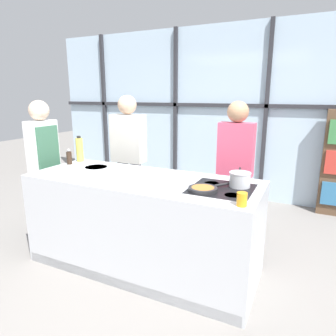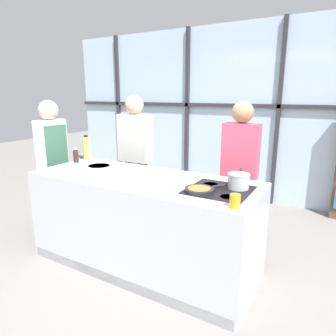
% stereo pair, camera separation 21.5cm
% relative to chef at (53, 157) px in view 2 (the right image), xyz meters
% --- Properties ---
extents(ground_plane, '(18.00, 18.00, 0.00)m').
position_rel_chef_xyz_m(ground_plane, '(1.42, -0.14, -0.96)').
color(ground_plane, gray).
extents(back_window_wall, '(6.40, 0.10, 2.80)m').
position_rel_chef_xyz_m(back_window_wall, '(1.42, 2.42, 0.44)').
color(back_window_wall, silver).
rests_on(back_window_wall, ground_plane).
extents(demo_island, '(2.26, 0.87, 0.94)m').
position_rel_chef_xyz_m(demo_island, '(1.42, -0.14, -0.50)').
color(demo_island, silver).
rests_on(demo_island, ground_plane).
extents(chef, '(0.23, 0.36, 1.65)m').
position_rel_chef_xyz_m(chef, '(0.00, 0.00, 0.00)').
color(chef, '#232838').
rests_on(chef, ground_plane).
extents(spectator_far_left, '(0.44, 0.24, 1.71)m').
position_rel_chef_xyz_m(spectator_far_left, '(0.72, 0.73, 0.01)').
color(spectator_far_left, '#232838').
rests_on(spectator_far_left, ground_plane).
extents(spectator_center_left, '(0.39, 0.23, 1.65)m').
position_rel_chef_xyz_m(spectator_center_left, '(2.12, 0.73, -0.01)').
color(spectator_center_left, black).
rests_on(spectator_center_left, ground_plane).
extents(frying_pan, '(0.31, 0.39, 0.03)m').
position_rel_chef_xyz_m(frying_pan, '(2.09, -0.25, -0.01)').
color(frying_pan, '#232326').
rests_on(frying_pan, demo_island).
extents(saucepan, '(0.19, 0.34, 0.13)m').
position_rel_chef_xyz_m(saucepan, '(2.33, -0.01, 0.04)').
color(saucepan, silver).
rests_on(saucepan, demo_island).
extents(white_plate, '(0.26, 0.26, 0.01)m').
position_rel_chef_xyz_m(white_plate, '(0.89, -0.41, -0.02)').
color(white_plate, white).
rests_on(white_plate, demo_island).
extents(mixing_bowl, '(0.27, 0.27, 0.07)m').
position_rel_chef_xyz_m(mixing_bowl, '(0.93, -0.19, 0.01)').
color(mixing_bowl, silver).
rests_on(mixing_bowl, demo_island).
extents(oil_bottle, '(0.08, 0.08, 0.30)m').
position_rel_chef_xyz_m(oil_bottle, '(0.39, 0.18, 0.12)').
color(oil_bottle, '#E0CC4C').
rests_on(oil_bottle, demo_island).
extents(pepper_grinder, '(0.06, 0.06, 0.18)m').
position_rel_chef_xyz_m(pepper_grinder, '(0.38, 0.01, 0.05)').
color(pepper_grinder, '#332319').
rests_on(pepper_grinder, demo_island).
extents(juice_glass_near, '(0.08, 0.08, 0.10)m').
position_rel_chef_xyz_m(juice_glass_near, '(2.45, -0.47, 0.02)').
color(juice_glass_near, orange).
rests_on(juice_glass_near, demo_island).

